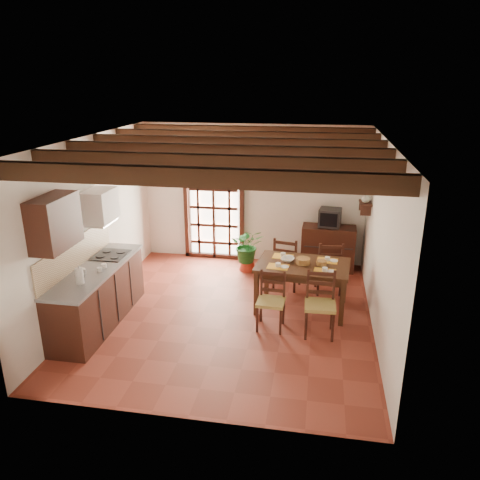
% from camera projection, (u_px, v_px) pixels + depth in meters
% --- Properties ---
extents(ground_plane, '(5.00, 5.00, 0.00)m').
position_uv_depth(ground_plane, '(230.00, 314.00, 7.61)').
color(ground_plane, maroon).
extents(room_shell, '(4.52, 5.02, 2.81)m').
position_uv_depth(room_shell, '(229.00, 206.00, 7.01)').
color(room_shell, silver).
rests_on(room_shell, ground_plane).
extents(ceiling_beams, '(4.50, 4.34, 0.20)m').
position_uv_depth(ceiling_beams, '(228.00, 148.00, 6.72)').
color(ceiling_beams, black).
rests_on(ceiling_beams, room_shell).
extents(french_door, '(1.26, 0.11, 2.32)m').
position_uv_depth(french_door, '(214.00, 204.00, 9.62)').
color(french_door, white).
rests_on(french_door, ground_plane).
extents(kitchen_counter, '(0.64, 2.25, 1.38)m').
position_uv_depth(kitchen_counter, '(98.00, 295.00, 7.21)').
color(kitchen_counter, black).
rests_on(kitchen_counter, ground_plane).
extents(upper_cabinet, '(0.35, 0.80, 0.70)m').
position_uv_depth(upper_cabinet, '(55.00, 223.00, 6.12)').
color(upper_cabinet, black).
rests_on(upper_cabinet, room_shell).
extents(range_hood, '(0.38, 0.60, 0.54)m').
position_uv_depth(range_hood, '(100.00, 206.00, 7.32)').
color(range_hood, white).
rests_on(range_hood, room_shell).
extents(counter_items, '(0.50, 1.43, 0.25)m').
position_uv_depth(counter_items, '(97.00, 264.00, 7.13)').
color(counter_items, black).
rests_on(counter_items, kitchen_counter).
extents(dining_table, '(1.55, 1.07, 0.80)m').
position_uv_depth(dining_table, '(303.00, 270.00, 7.58)').
color(dining_table, '#3B2113').
rests_on(dining_table, ground_plane).
extents(chair_near_left, '(0.43, 0.41, 0.89)m').
position_uv_depth(chair_near_left, '(271.00, 311.00, 7.12)').
color(chair_near_left, '#A59246').
rests_on(chair_near_left, ground_plane).
extents(chair_near_right, '(0.46, 0.44, 0.97)m').
position_uv_depth(chair_near_right, '(319.00, 316.00, 6.94)').
color(chair_near_right, '#A59246').
rests_on(chair_near_right, ground_plane).
extents(chair_far_left, '(0.53, 0.52, 0.98)m').
position_uv_depth(chair_far_left, '(287.00, 272.00, 8.49)').
color(chair_far_left, '#A59246').
rests_on(chair_far_left, ground_plane).
extents(chair_far_right, '(0.50, 0.48, 0.98)m').
position_uv_depth(chair_far_right, '(328.00, 276.00, 8.31)').
color(chair_far_right, '#A59246').
rests_on(chair_far_right, ground_plane).
extents(table_setting, '(1.07, 0.72, 0.10)m').
position_uv_depth(table_setting, '(303.00, 259.00, 7.52)').
color(table_setting, gold).
rests_on(table_setting, dining_table).
extents(table_bowl, '(0.25, 0.25, 0.05)m').
position_uv_depth(table_bowl, '(287.00, 259.00, 7.65)').
color(table_bowl, white).
rests_on(table_bowl, dining_table).
extents(sideboard, '(1.05, 0.49, 0.88)m').
position_uv_depth(sideboard, '(328.00, 248.00, 9.28)').
color(sideboard, black).
rests_on(sideboard, ground_plane).
extents(crt_tv, '(0.46, 0.43, 0.35)m').
position_uv_depth(crt_tv, '(330.00, 218.00, 9.07)').
color(crt_tv, black).
rests_on(crt_tv, sideboard).
extents(fuse_box, '(0.25, 0.03, 0.32)m').
position_uv_depth(fuse_box, '(329.00, 180.00, 9.09)').
color(fuse_box, white).
rests_on(fuse_box, room_shell).
extents(plant_pot, '(0.33, 0.33, 0.20)m').
position_uv_depth(plant_pot, '(247.00, 265.00, 9.31)').
color(plant_pot, maroon).
rests_on(plant_pot, ground_plane).
extents(potted_plant, '(1.85, 1.66, 1.82)m').
position_uv_depth(potted_plant, '(248.00, 243.00, 9.15)').
color(potted_plant, '#144C19').
rests_on(potted_plant, ground_plane).
extents(wall_shelf, '(0.20, 0.42, 0.20)m').
position_uv_depth(wall_shelf, '(365.00, 205.00, 8.25)').
color(wall_shelf, black).
rests_on(wall_shelf, room_shell).
extents(shelf_vase, '(0.15, 0.15, 0.15)m').
position_uv_depth(shelf_vase, '(366.00, 197.00, 8.21)').
color(shelf_vase, '#B2BFB2').
rests_on(shelf_vase, wall_shelf).
extents(shelf_flowers, '(0.14, 0.14, 0.36)m').
position_uv_depth(shelf_flowers, '(367.00, 186.00, 8.14)').
color(shelf_flowers, gold).
rests_on(shelf_flowers, shelf_vase).
extents(framed_picture, '(0.03, 0.32, 0.32)m').
position_uv_depth(framed_picture, '(373.00, 175.00, 8.06)').
color(framed_picture, brown).
rests_on(framed_picture, room_shell).
extents(pendant_lamp, '(0.36, 0.36, 0.84)m').
position_uv_depth(pendant_lamp, '(307.00, 185.00, 7.22)').
color(pendant_lamp, black).
rests_on(pendant_lamp, room_shell).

